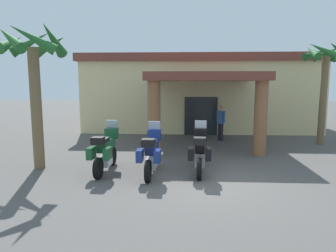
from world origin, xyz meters
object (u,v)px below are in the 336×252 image
at_px(motorcycle_blue, 151,153).
at_px(pedestrian, 221,120).
at_px(motorcycle_black, 200,151).
at_px(palm_tree_near_portico, 325,66).
at_px(motel_building, 199,92).
at_px(palm_tree_roadside, 33,63).
at_px(motorcycle_green, 105,151).

height_order(motorcycle_blue, pedestrian, pedestrian).
distance_m(motorcycle_black, palm_tree_near_portico, 8.25).
relative_size(pedestrian, palm_tree_near_portico, 0.36).
xyz_separation_m(motorcycle_blue, pedestrian, (2.73, 5.95, 0.32)).
xyz_separation_m(motel_building, motorcycle_black, (-0.21, -10.35, -1.58)).
xyz_separation_m(palm_tree_roadside, palm_tree_near_portico, (11.25, 4.97, 0.13)).
relative_size(pedestrian, palm_tree_roadside, 0.36).
bearing_deg(motorcycle_black, palm_tree_near_portico, -46.18).
bearing_deg(pedestrian, motorcycle_green, -167.05).
bearing_deg(motorcycle_black, palm_tree_roadside, 91.78).
bearing_deg(motorcycle_black, motel_building, 1.58).
relative_size(motel_building, motorcycle_black, 6.38).
bearing_deg(palm_tree_near_portico, motorcycle_green, -149.59).
bearing_deg(motorcycle_blue, pedestrian, -24.10).
relative_size(motorcycle_green, pedestrian, 1.26).
bearing_deg(motorcycle_blue, palm_tree_roadside, 83.91).
height_order(motel_building, motorcycle_green, motel_building).
height_order(motorcycle_black, palm_tree_roadside, palm_tree_roadside).
bearing_deg(palm_tree_roadside, pedestrian, 39.64).
height_order(pedestrian, palm_tree_roadside, palm_tree_roadside).
height_order(motel_building, motorcycle_blue, motel_building).
xyz_separation_m(motel_building, palm_tree_near_portico, (5.59, -5.29, 1.38)).
distance_m(pedestrian, palm_tree_near_portico, 5.34).
height_order(motel_building, pedestrian, motel_building).
bearing_deg(palm_tree_roadside, motel_building, 61.14).
xyz_separation_m(motorcycle_blue, palm_tree_roadside, (-3.91, 0.45, 2.83)).
bearing_deg(palm_tree_roadside, motorcycle_green, -5.82).
xyz_separation_m(motorcycle_green, pedestrian, (4.26, 5.74, 0.32)).
bearing_deg(palm_tree_near_portico, palm_tree_roadside, -156.17).
height_order(motorcycle_green, motorcycle_blue, same).
bearing_deg(palm_tree_roadside, motorcycle_blue, -6.61).
xyz_separation_m(motorcycle_black, palm_tree_roadside, (-5.44, 0.09, 2.83)).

